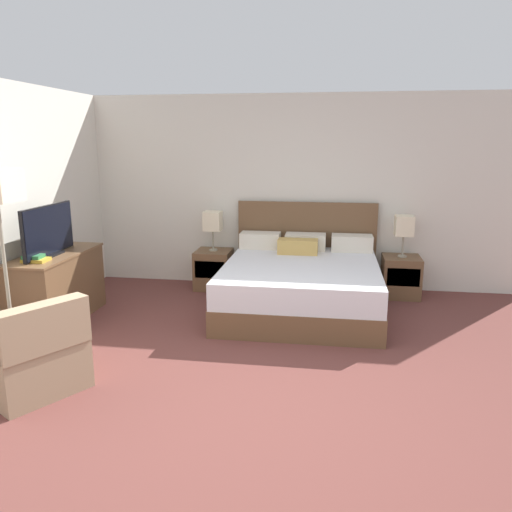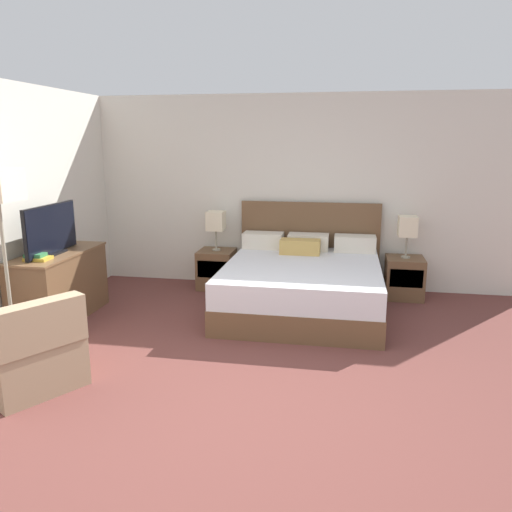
{
  "view_description": "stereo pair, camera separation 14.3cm",
  "coord_description": "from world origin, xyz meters",
  "px_view_note": "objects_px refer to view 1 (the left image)",
  "views": [
    {
      "loc": [
        0.64,
        -3.1,
        1.92
      ],
      "look_at": [
        -0.12,
        1.9,
        0.75
      ],
      "focal_mm": 35.0,
      "sensor_mm": 36.0,
      "label": 1
    },
    {
      "loc": [
        0.79,
        -3.08,
        1.92
      ],
      "look_at": [
        -0.12,
        1.9,
        0.75
      ],
      "focal_mm": 35.0,
      "sensor_mm": 36.0,
      "label": 2
    }
  ],
  "objects_px": {
    "book_blue_cover": "(33,257)",
    "armchair_by_window": "(32,356)",
    "dresser": "(57,286)",
    "book_red_cover": "(36,260)",
    "nightstand_right": "(401,276)",
    "table_lamp_right": "(404,226)",
    "table_lamp_left": "(213,222)",
    "bed": "(301,283)",
    "tv": "(48,231)",
    "nightstand_left": "(214,269)"
  },
  "relations": [
    {
      "from": "book_blue_cover",
      "to": "armchair_by_window",
      "type": "distance_m",
      "value": 1.41
    },
    {
      "from": "dresser",
      "to": "book_red_cover",
      "type": "height_order",
      "value": "book_red_cover"
    },
    {
      "from": "nightstand_right",
      "to": "table_lamp_right",
      "type": "distance_m",
      "value": 0.64
    },
    {
      "from": "book_blue_cover",
      "to": "armchair_by_window",
      "type": "height_order",
      "value": "book_blue_cover"
    },
    {
      "from": "nightstand_right",
      "to": "dresser",
      "type": "distance_m",
      "value": 4.08
    },
    {
      "from": "nightstand_right",
      "to": "dresser",
      "type": "height_order",
      "value": "dresser"
    },
    {
      "from": "table_lamp_left",
      "to": "armchair_by_window",
      "type": "relative_size",
      "value": 0.55
    },
    {
      "from": "bed",
      "to": "table_lamp_left",
      "type": "distance_m",
      "value": 1.5
    },
    {
      "from": "table_lamp_right",
      "to": "tv",
      "type": "distance_m",
      "value": 4.1
    },
    {
      "from": "tv",
      "to": "armchair_by_window",
      "type": "relative_size",
      "value": 0.95
    },
    {
      "from": "armchair_by_window",
      "to": "tv",
      "type": "bearing_deg",
      "value": 114.32
    },
    {
      "from": "table_lamp_right",
      "to": "tv",
      "type": "bearing_deg",
      "value": -158.07
    },
    {
      "from": "book_red_cover",
      "to": "book_blue_cover",
      "type": "height_order",
      "value": "book_blue_cover"
    },
    {
      "from": "nightstand_right",
      "to": "table_lamp_right",
      "type": "bearing_deg",
      "value": 90.0
    },
    {
      "from": "bed",
      "to": "armchair_by_window",
      "type": "xyz_separation_m",
      "value": [
        -1.95,
        -2.28,
        -0.03
      ]
    },
    {
      "from": "bed",
      "to": "tv",
      "type": "height_order",
      "value": "tv"
    },
    {
      "from": "bed",
      "to": "book_red_cover",
      "type": "xyz_separation_m",
      "value": [
        -2.58,
        -1.14,
        0.45
      ]
    },
    {
      "from": "book_red_cover",
      "to": "armchair_by_window",
      "type": "distance_m",
      "value": 1.39
    },
    {
      "from": "nightstand_left",
      "to": "book_red_cover",
      "type": "xyz_separation_m",
      "value": [
        -1.37,
        -1.82,
        0.51
      ]
    },
    {
      "from": "nightstand_left",
      "to": "table_lamp_left",
      "type": "distance_m",
      "value": 0.64
    },
    {
      "from": "dresser",
      "to": "book_blue_cover",
      "type": "relative_size",
      "value": 6.92
    },
    {
      "from": "book_blue_cover",
      "to": "armchair_by_window",
      "type": "xyz_separation_m",
      "value": [
        0.66,
        -1.14,
        -0.51
      ]
    },
    {
      "from": "dresser",
      "to": "armchair_by_window",
      "type": "bearing_deg",
      "value": -66.58
    },
    {
      "from": "table_lamp_left",
      "to": "book_red_cover",
      "type": "bearing_deg",
      "value": -126.91
    },
    {
      "from": "bed",
      "to": "nightstand_right",
      "type": "relative_size",
      "value": 3.92
    },
    {
      "from": "tv",
      "to": "armchair_by_window",
      "type": "xyz_separation_m",
      "value": [
        0.65,
        -1.43,
        -0.72
      ]
    },
    {
      "from": "table_lamp_left",
      "to": "table_lamp_right",
      "type": "height_order",
      "value": "same"
    },
    {
      "from": "tv",
      "to": "book_blue_cover",
      "type": "xyz_separation_m",
      "value": [
        -0.01,
        -0.29,
        -0.2
      ]
    },
    {
      "from": "dresser",
      "to": "book_blue_cover",
      "type": "bearing_deg",
      "value": -91.13
    },
    {
      "from": "tv",
      "to": "book_blue_cover",
      "type": "bearing_deg",
      "value": -91.89
    },
    {
      "from": "nightstand_left",
      "to": "tv",
      "type": "bearing_deg",
      "value": -132.19
    },
    {
      "from": "table_lamp_left",
      "to": "book_blue_cover",
      "type": "bearing_deg",
      "value": -127.45
    },
    {
      "from": "nightstand_left",
      "to": "armchair_by_window",
      "type": "relative_size",
      "value": 0.54
    },
    {
      "from": "nightstand_right",
      "to": "armchair_by_window",
      "type": "distance_m",
      "value": 4.33
    },
    {
      "from": "nightstand_right",
      "to": "dresser",
      "type": "xyz_separation_m",
      "value": [
        -3.8,
        -1.46,
        0.13
      ]
    },
    {
      "from": "nightstand_left",
      "to": "armchair_by_window",
      "type": "bearing_deg",
      "value": -103.99
    },
    {
      "from": "bed",
      "to": "table_lamp_left",
      "type": "bearing_deg",
      "value": 150.49
    },
    {
      "from": "nightstand_left",
      "to": "table_lamp_left",
      "type": "bearing_deg",
      "value": 90.0
    },
    {
      "from": "tv",
      "to": "book_red_cover",
      "type": "height_order",
      "value": "tv"
    },
    {
      "from": "dresser",
      "to": "table_lamp_left",
      "type": "bearing_deg",
      "value": 46.5
    },
    {
      "from": "bed",
      "to": "book_red_cover",
      "type": "height_order",
      "value": "bed"
    },
    {
      "from": "table_lamp_right",
      "to": "book_blue_cover",
      "type": "relative_size",
      "value": 2.87
    },
    {
      "from": "nightstand_left",
      "to": "book_blue_cover",
      "type": "distance_m",
      "value": 2.36
    },
    {
      "from": "bed",
      "to": "table_lamp_left",
      "type": "height_order",
      "value": "bed"
    },
    {
      "from": "table_lamp_right",
      "to": "nightstand_right",
      "type": "bearing_deg",
      "value": -90.0
    },
    {
      "from": "nightstand_right",
      "to": "table_lamp_right",
      "type": "relative_size",
      "value": 0.98
    },
    {
      "from": "book_blue_cover",
      "to": "nightstand_right",
      "type": "bearing_deg",
      "value": 25.54
    },
    {
      "from": "book_blue_cover",
      "to": "dresser",
      "type": "bearing_deg",
      "value": 88.87
    },
    {
      "from": "book_blue_cover",
      "to": "armchair_by_window",
      "type": "bearing_deg",
      "value": -60.07
    },
    {
      "from": "nightstand_left",
      "to": "book_blue_cover",
      "type": "relative_size",
      "value": 2.81
    }
  ]
}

